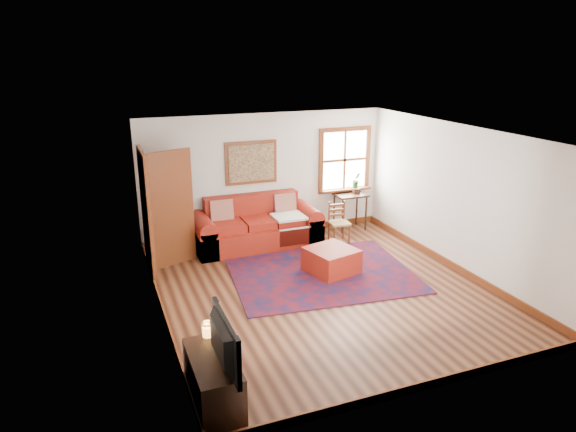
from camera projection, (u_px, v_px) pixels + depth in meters
name	position (u px, v px, depth m)	size (l,w,h in m)	color
ground	(322.00, 289.00, 8.20)	(5.50, 5.50, 0.00)	#3C1C10
room_envelope	(324.00, 190.00, 7.71)	(5.04, 5.54, 2.52)	silver
window	(346.00, 166.00, 10.81)	(1.18, 0.20, 1.38)	white
doorway	(161.00, 210.00, 8.69)	(0.89, 1.08, 2.14)	black
framed_artwork	(251.00, 163.00, 10.03)	(1.05, 0.07, 0.85)	brown
persian_rug	(321.00, 273.00, 8.78)	(3.03, 2.42, 0.02)	#5F0D13
red_leather_sofa	(257.00, 229.00, 10.00)	(2.43, 1.00, 0.95)	maroon
red_ottoman	(331.00, 260.00, 8.78)	(0.75, 0.75, 0.43)	maroon
side_table	(350.00, 200.00, 10.79)	(0.65, 0.49, 0.78)	black
ladder_back_chair	(338.00, 221.00, 10.13)	(0.40, 0.39, 0.81)	tan
media_cabinet	(213.00, 381.00, 5.48)	(0.46, 1.02, 0.56)	black
television	(217.00, 343.00, 5.16)	(0.96, 0.13, 0.55)	black
candle_hurricane	(207.00, 330.00, 5.77)	(0.12, 0.12, 0.18)	silver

